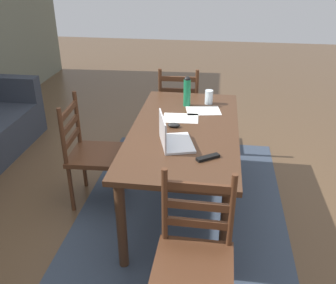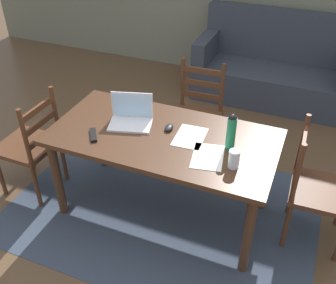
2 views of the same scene
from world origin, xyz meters
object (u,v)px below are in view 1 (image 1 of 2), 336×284
at_px(laptop, 171,137).
at_px(tv_remote, 208,157).
at_px(chair_right_far, 179,109).
at_px(computer_mouse, 174,125).
at_px(water_bottle, 187,91).
at_px(drinking_glass, 209,97).
at_px(dining_table, 184,139).
at_px(chair_left_near, 194,261).
at_px(chair_far_head, 92,153).

xyz_separation_m(laptop, tv_remote, (-0.17, -0.28, -0.05)).
bearing_deg(chair_right_far, tv_remote, -166.83).
height_order(chair_right_far, computer_mouse, chair_right_far).
relative_size(water_bottle, drinking_glass, 2.14).
relative_size(chair_right_far, laptop, 2.57).
bearing_deg(tv_remote, computer_mouse, -3.49).
distance_m(dining_table, chair_left_near, 1.16).
height_order(chair_far_head, laptop, laptop).
height_order(laptop, computer_mouse, laptop).
xyz_separation_m(dining_table, laptop, (-0.30, 0.07, 0.15)).
distance_m(water_bottle, tv_remote, 1.00).
distance_m(chair_right_far, computer_mouse, 1.16).
bearing_deg(dining_table, chair_right_far, 8.48).
distance_m(laptop, water_bottle, 0.80).
xyz_separation_m(drinking_glass, computer_mouse, (-0.56, 0.25, -0.05)).
relative_size(laptop, computer_mouse, 3.69).
bearing_deg(chair_right_far, chair_left_near, -171.47).
bearing_deg(water_bottle, chair_left_near, -172.94).
distance_m(drinking_glass, tv_remote, 1.04).
relative_size(dining_table, chair_far_head, 1.77).
height_order(chair_left_near, water_bottle, water_bottle).
bearing_deg(dining_table, chair_far_head, 90.16).
bearing_deg(drinking_glass, tv_remote, -177.80).
height_order(dining_table, computer_mouse, computer_mouse).
xyz_separation_m(dining_table, chair_far_head, (-0.00, 0.80, -0.19)).
distance_m(chair_right_far, tv_remote, 1.67).
distance_m(dining_table, chair_far_head, 0.82).
relative_size(chair_right_far, chair_far_head, 1.00).
xyz_separation_m(chair_left_near, water_bottle, (1.63, 0.20, 0.43)).
bearing_deg(tv_remote, dining_table, -11.30).
distance_m(dining_table, laptop, 0.34).
xyz_separation_m(chair_far_head, water_bottle, (0.50, -0.77, 0.43)).
bearing_deg(computer_mouse, chair_far_head, 89.37).
distance_m(chair_far_head, laptop, 0.85).
height_order(water_bottle, drinking_glass, water_bottle).
xyz_separation_m(chair_right_far, laptop, (-1.43, -0.10, 0.35)).
bearing_deg(water_bottle, laptop, 177.02).
relative_size(chair_left_near, chair_right_far, 1.00).
relative_size(chair_far_head, water_bottle, 3.45).
bearing_deg(laptop, chair_far_head, 67.96).
bearing_deg(laptop, chair_right_far, 3.87).
relative_size(chair_far_head, drinking_glass, 7.38).
distance_m(chair_left_near, computer_mouse, 1.21).
bearing_deg(water_bottle, tv_remote, -166.23).
height_order(chair_left_near, chair_far_head, same).
distance_m(computer_mouse, tv_remote, 0.56).
height_order(dining_table, water_bottle, water_bottle).
height_order(laptop, water_bottle, water_bottle).
height_order(drinking_glass, computer_mouse, drinking_glass).
bearing_deg(chair_left_near, tv_remote, -3.03).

